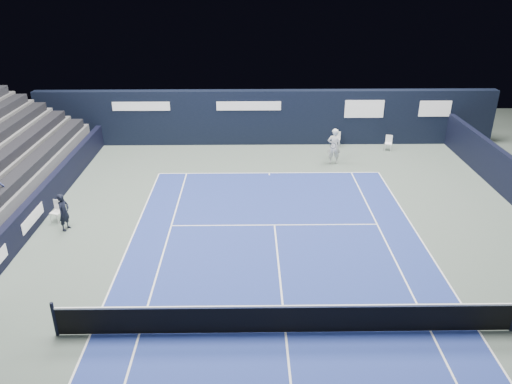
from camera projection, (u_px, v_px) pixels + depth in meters
ground at (281, 291)px, 15.89m from camera, size 48.00×48.00×0.00m
court_surface at (285, 333)px, 14.06m from camera, size 10.97×23.77×0.01m
folding_chair_back_a at (337, 137)px, 28.31m from camera, size 0.50×0.51×0.88m
folding_chair_back_b at (389, 142)px, 27.83m from camera, size 0.47×0.46×0.84m
line_judge_chair at (57, 209)px, 20.03m from camera, size 0.50×0.49×0.89m
line_judge at (64, 212)px, 19.28m from camera, size 0.50×0.63×1.51m
court_markings at (285, 332)px, 14.06m from camera, size 11.03×23.83×0.00m
tennis_net at (286, 318)px, 13.85m from camera, size 12.90×0.10×1.10m
back_sponsor_wall at (266, 117)px, 28.44m from camera, size 26.00×0.63×3.10m
side_barrier_left at (28, 218)px, 19.13m from camera, size 0.33×22.00×1.20m
tennis_player at (334, 146)px, 25.75m from camera, size 0.69×0.84×1.88m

